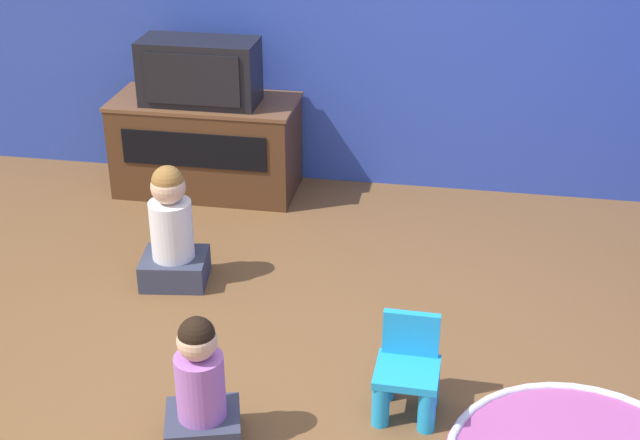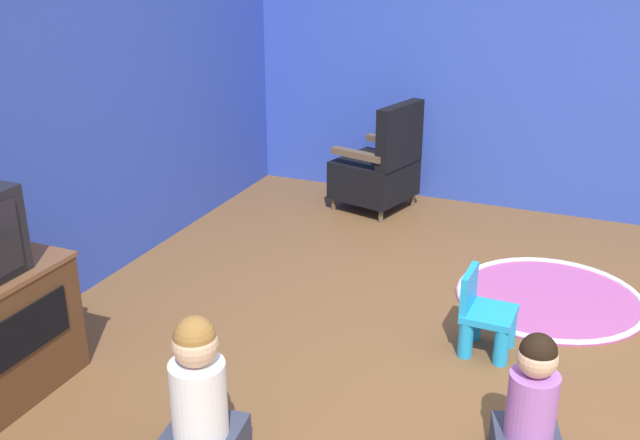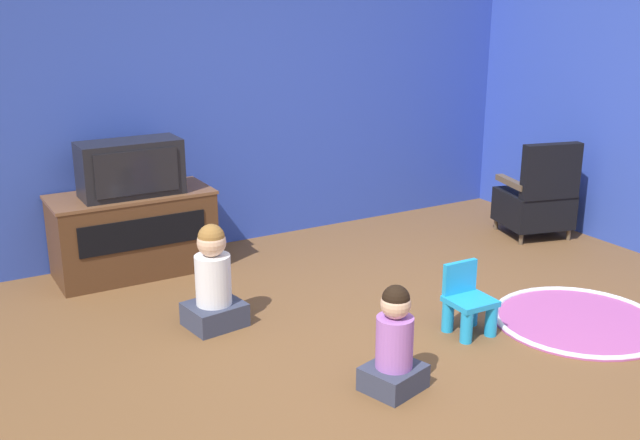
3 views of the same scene
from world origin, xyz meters
TOP-DOWN VIEW (x-y plane):
  - ground_plane at (0.00, 0.00)m, footprint 30.00×30.00m
  - wall_back at (-0.12, 2.50)m, footprint 5.76×0.12m
  - tv_cabinet at (-1.13, 2.14)m, footprint 1.21×0.56m
  - television at (-1.13, 2.09)m, footprint 0.74×0.35m
  - black_armchair at (2.21, 1.23)m, footprint 0.66×0.66m
  - yellow_kid_chair at (0.40, 0.03)m, footprint 0.28×0.27m
  - play_mat at (1.14, -0.23)m, footprint 1.12×1.12m
  - child_watching_left at (-0.97, 0.93)m, footprint 0.39×0.35m
  - child_watching_center at (-0.43, -0.32)m, footprint 0.38×0.35m

SIDE VIEW (x-z plane):
  - ground_plane at x=0.00m, z-range 0.00..0.00m
  - play_mat at x=1.14m, z-range -0.01..0.03m
  - yellow_kid_chair at x=0.40m, z-range -0.04..0.41m
  - child_watching_center at x=-0.43m, z-range -0.04..0.57m
  - child_watching_left at x=-0.97m, z-range -0.05..0.65m
  - tv_cabinet at x=-1.13m, z-range 0.01..0.65m
  - black_armchair at x=2.21m, z-range -0.10..0.77m
  - television at x=-1.13m, z-range 0.63..1.05m
  - wall_back at x=-0.12m, z-range 0.00..2.57m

